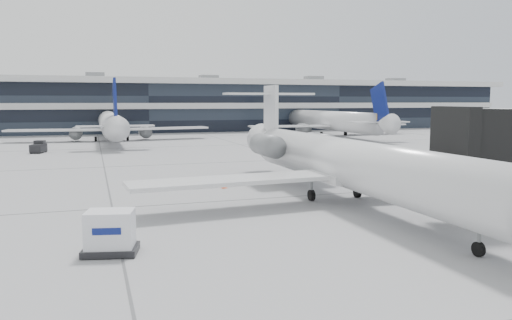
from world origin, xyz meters
name	(u,v)px	position (x,y,z in m)	size (l,w,h in m)	color
ground	(267,198)	(0.00, 0.00, 0.00)	(220.00, 220.00, 0.00)	gray
terminal	(143,108)	(0.00, 82.00, 5.00)	(170.00, 22.00, 10.00)	black
bg_jet_center	(111,140)	(-8.00, 55.00, 0.00)	(32.00, 40.00, 9.60)	silver
bg_jet_right	(329,135)	(32.00, 55.00, 0.00)	(32.00, 40.00, 9.60)	silver
regional_jet	(345,161)	(4.21, -2.96, 2.69)	(27.34, 33.96, 7.87)	silver
cargo_uld	(110,233)	(-10.42, -9.47, 0.92)	(2.56, 2.12, 1.84)	black
traffic_cone	(224,184)	(-1.74, 4.71, 0.28)	(0.51, 0.51, 0.59)	#FF480D
far_tug	(39,147)	(-17.49, 36.93, 0.69)	(1.98, 2.68, 1.53)	black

